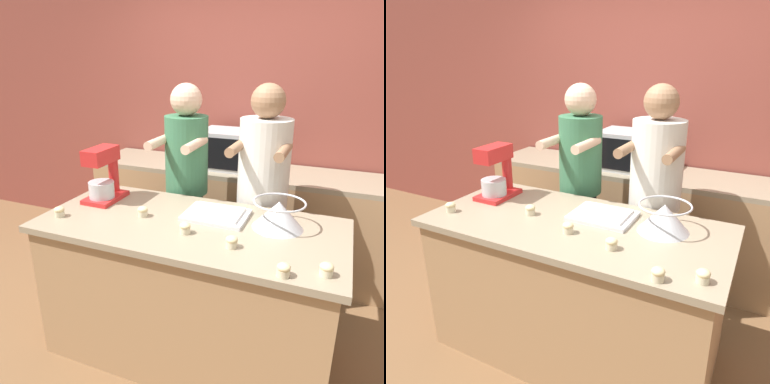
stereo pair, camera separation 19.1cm
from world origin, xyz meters
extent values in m
plane|color=brown|center=(0.00, 0.00, 0.00)|extent=(16.00, 16.00, 0.00)
cube|color=brown|center=(0.00, 1.60, 1.35)|extent=(10.00, 0.06, 2.70)
cube|color=#A87F56|center=(0.00, 0.00, 0.44)|extent=(1.73, 0.80, 0.88)
cube|color=gray|center=(0.00, 0.00, 0.90)|extent=(1.80, 0.85, 0.04)
cube|color=#A87F56|center=(0.00, 1.25, 0.44)|extent=(2.80, 0.60, 0.88)
cube|color=gray|center=(0.00, 1.25, 0.90)|extent=(2.80, 0.60, 0.04)
cylinder|color=#232328|center=(-0.28, 0.62, 0.44)|extent=(0.25, 0.25, 0.88)
cylinder|color=#38704C|center=(-0.28, 0.62, 1.16)|extent=(0.32, 0.32, 0.57)
sphere|color=#DBB293|center=(-0.28, 0.62, 1.56)|extent=(0.23, 0.23, 0.23)
cylinder|color=#DBB293|center=(-0.42, 0.45, 1.29)|extent=(0.06, 0.34, 0.06)
cylinder|color=#DBB293|center=(-0.15, 0.45, 1.29)|extent=(0.06, 0.34, 0.06)
cylinder|color=#232328|center=(0.30, 0.62, 0.43)|extent=(0.28, 0.28, 0.86)
cylinder|color=silver|center=(0.30, 0.62, 1.16)|extent=(0.35, 0.35, 0.61)
sphere|color=#936B4C|center=(0.30, 0.62, 1.58)|extent=(0.23, 0.23, 0.23)
cylinder|color=#936B4C|center=(0.15, 0.45, 1.30)|extent=(0.06, 0.34, 0.06)
cylinder|color=#936B4C|center=(0.45, 0.45, 1.30)|extent=(0.06, 0.34, 0.06)
cube|color=red|center=(-0.68, 0.13, 0.94)|extent=(0.20, 0.30, 0.03)
cylinder|color=red|center=(-0.68, 0.25, 1.07)|extent=(0.07, 0.07, 0.24)
cube|color=red|center=(-0.68, 0.12, 1.24)|extent=(0.13, 0.26, 0.10)
cylinder|color=#BCBCC1|center=(-0.68, 0.10, 1.01)|extent=(0.17, 0.17, 0.11)
cone|color=#BCBCC1|center=(0.50, 0.13, 1.00)|extent=(0.29, 0.29, 0.16)
torus|color=#BCBCC1|center=(0.50, 0.13, 1.08)|extent=(0.30, 0.30, 0.01)
cube|color=silver|center=(0.12, 0.14, 0.93)|extent=(0.38, 0.30, 0.02)
cube|color=white|center=(0.12, 0.14, 0.95)|extent=(0.31, 0.24, 0.02)
cube|color=#B7B7BC|center=(-0.13, 1.25, 1.08)|extent=(0.50, 0.40, 0.33)
cube|color=black|center=(-0.18, 1.05, 1.08)|extent=(0.34, 0.01, 0.26)
cube|color=#2D2D2D|center=(0.05, 1.05, 1.08)|extent=(0.10, 0.01, 0.26)
cylinder|color=beige|center=(-0.30, -0.02, 0.94)|extent=(0.06, 0.06, 0.04)
ellipsoid|color=beige|center=(-0.30, -0.02, 0.97)|extent=(0.06, 0.06, 0.04)
cylinder|color=beige|center=(0.79, -0.29, 0.94)|extent=(0.06, 0.06, 0.04)
ellipsoid|color=beige|center=(0.79, -0.29, 0.97)|extent=(0.06, 0.06, 0.04)
cylinder|color=beige|center=(0.32, -0.20, 0.94)|extent=(0.06, 0.06, 0.04)
ellipsoid|color=beige|center=(0.32, -0.20, 0.97)|extent=(0.06, 0.06, 0.04)
cylinder|color=beige|center=(0.61, -0.37, 0.94)|extent=(0.06, 0.06, 0.04)
ellipsoid|color=beige|center=(0.61, -0.37, 0.97)|extent=(0.06, 0.06, 0.04)
cylinder|color=beige|center=(0.03, -0.14, 0.94)|extent=(0.06, 0.06, 0.04)
ellipsoid|color=beige|center=(0.03, -0.14, 0.97)|extent=(0.06, 0.06, 0.04)
cylinder|color=beige|center=(-0.77, -0.22, 0.94)|extent=(0.06, 0.06, 0.04)
ellipsoid|color=beige|center=(-0.77, -0.22, 0.97)|extent=(0.06, 0.06, 0.04)
camera|label=1|loc=(0.79, -1.86, 1.85)|focal=35.00mm
camera|label=2|loc=(0.96, -1.78, 1.85)|focal=35.00mm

